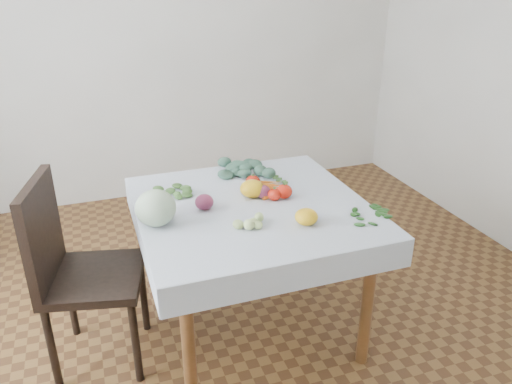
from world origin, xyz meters
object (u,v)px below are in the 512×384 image
(chair, at_px, (72,263))
(heirloom_back, at_px, (252,189))
(cabbage, at_px, (156,208))
(carrot_bunch, at_px, (271,188))
(table, at_px, (252,223))

(chair, relative_size, heirloom_back, 7.74)
(cabbage, bearing_deg, carrot_bunch, 16.16)
(chair, xyz_separation_m, heirloom_back, (0.91, 0.04, 0.24))
(cabbage, bearing_deg, chair, 165.02)
(table, xyz_separation_m, chair, (-0.88, 0.05, -0.09))
(chair, height_order, carrot_bunch, chair)
(chair, distance_m, carrot_bunch, 1.06)
(table, distance_m, chair, 0.88)
(table, bearing_deg, cabbage, -173.75)
(heirloom_back, relative_size, carrot_bunch, 0.54)
(chair, bearing_deg, cabbage, -14.98)
(cabbage, bearing_deg, table, 6.25)
(heirloom_back, bearing_deg, chair, -177.69)
(carrot_bunch, bearing_deg, chair, -175.73)
(table, height_order, heirloom_back, heirloom_back)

